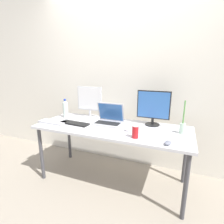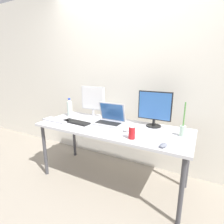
# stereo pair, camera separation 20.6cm
# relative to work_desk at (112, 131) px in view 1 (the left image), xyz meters

# --- Properties ---
(ground_plane) EXTENTS (16.00, 16.00, 0.00)m
(ground_plane) POSITION_rel_work_desk_xyz_m (0.00, 0.00, -0.68)
(ground_plane) COLOR gray
(wall_back) EXTENTS (7.00, 0.08, 2.60)m
(wall_back) POSITION_rel_work_desk_xyz_m (0.00, 0.59, 0.62)
(wall_back) COLOR silver
(wall_back) RESTS_ON ground
(work_desk) EXTENTS (1.84, 0.72, 0.74)m
(work_desk) POSITION_rel_work_desk_xyz_m (0.00, 0.00, 0.00)
(work_desk) COLOR #424247
(work_desk) RESTS_ON ground
(monitor_left) EXTENTS (0.37, 0.21, 0.43)m
(monitor_left) POSITION_rel_work_desk_xyz_m (-0.44, 0.25, 0.29)
(monitor_left) COLOR silver
(monitor_left) RESTS_ON work_desk
(monitor_center) EXTENTS (0.39, 0.17, 0.42)m
(monitor_center) POSITION_rel_work_desk_xyz_m (0.44, 0.24, 0.29)
(monitor_center) COLOR black
(monitor_center) RESTS_ON work_desk
(laptop_silver) EXTENTS (0.35, 0.25, 0.26)m
(laptop_silver) POSITION_rel_work_desk_xyz_m (-0.08, 0.09, 0.12)
(laptop_silver) COLOR #B7B7BC
(laptop_silver) RESTS_ON work_desk
(keyboard_main) EXTENTS (0.39, 0.15, 0.02)m
(keyboard_main) POSITION_rel_work_desk_xyz_m (-0.47, -0.09, 0.07)
(keyboard_main) COLOR black
(keyboard_main) RESTS_ON work_desk
(keyboard_aux) EXTENTS (0.37, 0.15, 0.02)m
(keyboard_aux) POSITION_rel_work_desk_xyz_m (-0.76, -0.15, 0.07)
(keyboard_aux) COLOR #B2B2B7
(keyboard_aux) RESTS_ON work_desk
(mouse_by_keyboard) EXTENTS (0.09, 0.12, 0.04)m
(mouse_by_keyboard) POSITION_rel_work_desk_xyz_m (0.22, -0.06, 0.08)
(mouse_by_keyboard) COLOR silver
(mouse_by_keyboard) RESTS_ON work_desk
(mouse_by_laptop) EXTENTS (0.08, 0.11, 0.03)m
(mouse_by_laptop) POSITION_rel_work_desk_xyz_m (0.67, -0.28, 0.08)
(mouse_by_laptop) COLOR slate
(mouse_by_laptop) RESTS_ON work_desk
(water_bottle) EXTENTS (0.07, 0.07, 0.26)m
(water_bottle) POSITION_rel_work_desk_xyz_m (-0.76, 0.12, 0.18)
(water_bottle) COLOR silver
(water_bottle) RESTS_ON work_desk
(soda_can_near_keyboard) EXTENTS (0.07, 0.07, 0.13)m
(soda_can_near_keyboard) POSITION_rel_work_desk_xyz_m (0.35, -0.23, 0.12)
(soda_can_near_keyboard) COLOR red
(soda_can_near_keyboard) RESTS_ON work_desk
(bamboo_vase) EXTENTS (0.06, 0.06, 0.36)m
(bamboo_vase) POSITION_rel_work_desk_xyz_m (0.79, 0.07, 0.13)
(bamboo_vase) COLOR #B2D1B7
(bamboo_vase) RESTS_ON work_desk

